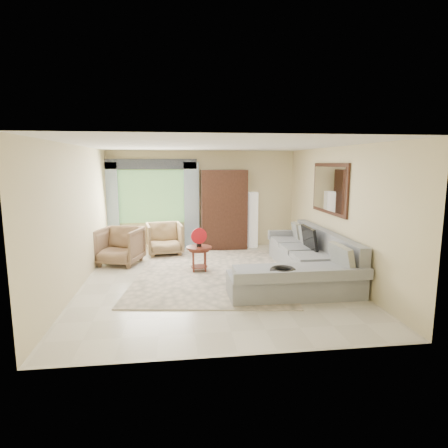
{
  "coord_description": "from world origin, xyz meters",
  "views": [
    {
      "loc": [
        -0.71,
        -7.1,
        2.28
      ],
      "look_at": [
        0.25,
        0.35,
        1.05
      ],
      "focal_mm": 30.0,
      "sensor_mm": 36.0,
      "label": 1
    }
  ],
  "objects": [
    {
      "name": "window",
      "position": [
        -1.35,
        2.97,
        1.4
      ],
      "size": [
        1.8,
        0.04,
        1.4
      ],
      "primitive_type": "cube",
      "color": "#669E59",
      "rests_on": "wall_back"
    },
    {
      "name": "wall_mirror",
      "position": [
        2.46,
        0.35,
        1.75
      ],
      "size": [
        0.05,
        1.7,
        1.05
      ],
      "color": "black",
      "rests_on": "wall_right"
    },
    {
      "name": "area_rug",
      "position": [
        0.01,
        0.41,
        0.01
      ],
      "size": [
        3.51,
        4.37,
        0.02
      ],
      "primitive_type": "cube",
      "rotation": [
        0.0,
        0.0,
        -0.14
      ],
      "color": "beige",
      "rests_on": "ground"
    },
    {
      "name": "curtain_right",
      "position": [
        -0.3,
        2.88,
        1.15
      ],
      "size": [
        0.4,
        0.08,
        2.3
      ],
      "primitive_type": "cube",
      "color": "#9EB7CC",
      "rests_on": "ground"
    },
    {
      "name": "armchair_left",
      "position": [
        -2.0,
        1.42,
        0.42
      ],
      "size": [
        1.12,
        1.14,
        0.84
      ],
      "primitive_type": "imported",
      "rotation": [
        0.0,
        0.0,
        -0.29
      ],
      "color": "brown",
      "rests_on": "ground"
    },
    {
      "name": "armoire",
      "position": [
        0.55,
        2.72,
        1.05
      ],
      "size": [
        1.2,
        0.55,
        2.1
      ],
      "primitive_type": "cube",
      "color": "black",
      "rests_on": "ground"
    },
    {
      "name": "tv_screen",
      "position": [
        2.05,
        0.3,
        0.72
      ],
      "size": [
        0.14,
        0.74,
        0.48
      ],
      "primitive_type": "cube",
      "rotation": [
        0.0,
        -0.17,
        0.0
      ],
      "color": "black",
      "rests_on": "sectional_sofa"
    },
    {
      "name": "garden_hose",
      "position": [
        1.0,
        -1.37,
        0.55
      ],
      "size": [
        0.43,
        0.43,
        0.09
      ],
      "primitive_type": "torus",
      "color": "black",
      "rests_on": "sectional_sofa"
    },
    {
      "name": "coffee_table",
      "position": [
        -0.25,
        0.6,
        0.28
      ],
      "size": [
        0.54,
        0.54,
        0.54
      ],
      "rotation": [
        0.0,
        0.0,
        -0.23
      ],
      "color": "#4C2114",
      "rests_on": "ground"
    },
    {
      "name": "valance",
      "position": [
        -1.35,
        2.9,
        2.25
      ],
      "size": [
        2.4,
        0.12,
        0.26
      ],
      "primitive_type": "cube",
      "color": "#1E232D",
      "rests_on": "wall_back"
    },
    {
      "name": "sectional_sofa",
      "position": [
        1.78,
        -0.18,
        0.28
      ],
      "size": [
        2.3,
        3.46,
        0.9
      ],
      "color": "gray",
      "rests_on": "ground"
    },
    {
      "name": "armchair_right",
      "position": [
        -1.02,
        2.23,
        0.4
      ],
      "size": [
        0.96,
        0.99,
        0.79
      ],
      "primitive_type": "imported",
      "rotation": [
        0.0,
        0.0,
        0.14
      ],
      "color": "#997D53",
      "rests_on": "ground"
    },
    {
      "name": "floor_lamp",
      "position": [
        1.35,
        2.78,
        0.75
      ],
      "size": [
        0.24,
        0.24,
        1.5
      ],
      "primitive_type": "cube",
      "color": "silver",
      "rests_on": "ground"
    },
    {
      "name": "red_disc",
      "position": [
        -0.25,
        0.6,
        0.77
      ],
      "size": [
        0.34,
        0.09,
        0.34
      ],
      "primitive_type": "cylinder",
      "rotation": [
        1.57,
        0.0,
        0.2
      ],
      "color": "red",
      "rests_on": "coffee_table"
    },
    {
      "name": "potted_plant",
      "position": [
        -2.16,
        2.65,
        0.29
      ],
      "size": [
        0.66,
        0.62,
        0.59
      ],
      "primitive_type": "imported",
      "rotation": [
        0.0,
        0.0,
        -0.39
      ],
      "color": "#999999",
      "rests_on": "ground"
    },
    {
      "name": "curtain_left",
      "position": [
        -2.4,
        2.88,
        1.15
      ],
      "size": [
        0.4,
        0.08,
        2.3
      ],
      "primitive_type": "cube",
      "color": "#9EB7CC",
      "rests_on": "ground"
    },
    {
      "name": "ground",
      "position": [
        0.0,
        0.0,
        0.0
      ],
      "size": [
        6.0,
        6.0,
        0.0
      ],
      "primitive_type": "plane",
      "color": "silver",
      "rests_on": "ground"
    }
  ]
}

